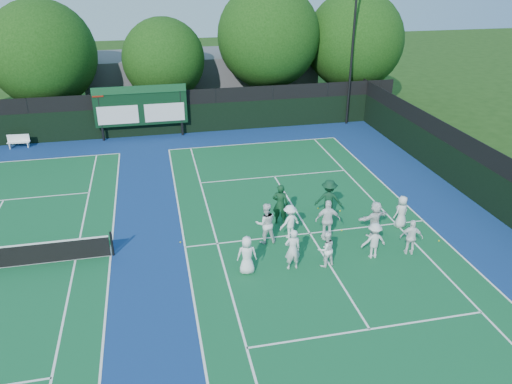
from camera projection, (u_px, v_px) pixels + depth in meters
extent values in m
plane|color=#1B3A10|center=(317.00, 245.00, 21.11)|extent=(120.00, 120.00, 0.00)
cube|color=navy|center=(173.00, 249.00, 20.84)|extent=(34.00, 32.00, 0.01)
cube|color=#11552D|center=(310.00, 233.00, 21.99)|extent=(10.97, 23.77, 0.00)
cube|color=white|center=(254.00, 144.00, 32.48)|extent=(10.97, 0.08, 0.00)
cube|color=white|center=(185.00, 247.00, 20.94)|extent=(0.08, 23.77, 0.00)
cube|color=white|center=(423.00, 221.00, 23.03)|extent=(0.08, 23.77, 0.00)
cube|color=white|center=(217.00, 243.00, 21.20)|extent=(0.08, 23.77, 0.00)
cube|color=white|center=(396.00, 224.00, 22.77)|extent=(0.08, 23.77, 0.00)
cube|color=white|center=(370.00, 329.00, 16.33)|extent=(8.23, 0.08, 0.00)
cube|color=white|center=(274.00, 176.00, 27.64)|extent=(8.23, 0.08, 0.00)
cube|color=white|center=(310.00, 233.00, 21.99)|extent=(0.08, 12.80, 0.00)
cube|color=white|center=(25.00, 160.00, 29.81)|extent=(10.97, 0.08, 0.00)
cube|color=white|center=(111.00, 255.00, 20.36)|extent=(0.08, 23.77, 0.00)
cube|color=white|center=(76.00, 259.00, 20.10)|extent=(0.08, 23.77, 0.00)
cube|color=white|center=(4.00, 200.00, 24.96)|extent=(8.23, 0.08, 0.00)
cube|color=black|center=(158.00, 121.00, 33.66)|extent=(34.00, 0.08, 2.00)
cube|color=black|center=(156.00, 99.00, 33.02)|extent=(34.00, 0.05, 1.00)
cube|color=black|center=(495.00, 194.00, 23.28)|extent=(0.08, 32.00, 2.00)
cube|color=black|center=(502.00, 165.00, 22.64)|extent=(0.05, 32.00, 1.00)
cylinder|color=black|center=(100.00, 115.00, 32.30)|extent=(0.16, 0.16, 3.50)
cylinder|color=black|center=(181.00, 110.00, 33.29)|extent=(0.16, 0.16, 3.50)
cube|color=black|center=(141.00, 106.00, 32.60)|extent=(6.00, 0.15, 2.60)
cube|color=#144723|center=(139.00, 90.00, 32.04)|extent=(6.00, 0.05, 0.50)
cube|color=silver|center=(118.00, 115.00, 32.44)|extent=(2.60, 0.04, 1.20)
cube|color=silver|center=(165.00, 112.00, 33.02)|extent=(2.60, 0.04, 1.20)
cube|color=maroon|center=(97.00, 93.00, 31.59)|extent=(0.70, 0.04, 0.50)
cube|color=#55565A|center=(202.00, 78.00, 41.06)|extent=(18.00, 6.00, 4.00)
cylinder|color=black|center=(352.00, 54.00, 34.26)|extent=(0.16, 0.16, 10.00)
cylinder|color=black|center=(112.00, 244.00, 20.15)|extent=(0.10, 0.10, 1.10)
cube|color=white|center=(19.00, 142.00, 31.64)|extent=(1.37, 0.45, 0.05)
cube|color=white|center=(18.00, 138.00, 31.65)|extent=(1.35, 0.14, 0.45)
cube|color=white|center=(10.00, 146.00, 31.62)|extent=(0.07, 0.32, 0.36)
cube|color=white|center=(28.00, 145.00, 31.82)|extent=(0.07, 0.32, 0.36)
cylinder|color=#321F0D|center=(53.00, 110.00, 35.29)|extent=(0.44, 0.44, 2.40)
sphere|color=#12360C|center=(43.00, 54.00, 33.63)|extent=(7.17, 7.17, 7.17)
sphere|color=#12360C|center=(54.00, 63.00, 34.31)|extent=(5.02, 5.02, 5.02)
cylinder|color=#321F0D|center=(167.00, 105.00, 36.86)|extent=(0.44, 0.44, 2.23)
sphere|color=#12360C|center=(164.00, 59.00, 35.45)|extent=(5.83, 5.83, 5.83)
sphere|color=#12360C|center=(172.00, 66.00, 36.08)|extent=(4.08, 4.08, 4.08)
cylinder|color=#321F0D|center=(268.00, 94.00, 38.17)|extent=(0.44, 0.44, 2.95)
sphere|color=#12360C|center=(268.00, 36.00, 36.33)|extent=(7.48, 7.48, 7.48)
sphere|color=#12360C|center=(275.00, 46.00, 37.03)|extent=(5.24, 5.24, 5.24)
cylinder|color=#321F0D|center=(350.00, 93.00, 39.55)|extent=(0.44, 0.44, 2.47)
sphere|color=#12360C|center=(354.00, 41.00, 37.83)|extent=(7.40, 7.40, 7.40)
sphere|color=#12360C|center=(359.00, 50.00, 38.53)|extent=(5.18, 5.18, 5.18)
sphere|color=gold|center=(318.00, 208.00, 24.11)|extent=(0.07, 0.07, 0.07)
sphere|color=gold|center=(439.00, 241.00, 21.36)|extent=(0.07, 0.07, 0.07)
sphere|color=gold|center=(180.00, 242.00, 21.26)|extent=(0.07, 0.07, 0.07)
sphere|color=gold|center=(340.00, 211.00, 23.87)|extent=(0.07, 0.07, 0.07)
sphere|color=gold|center=(342.00, 230.00, 22.18)|extent=(0.07, 0.07, 0.07)
imported|color=white|center=(247.00, 255.00, 18.96)|extent=(0.82, 0.59, 1.57)
imported|color=white|center=(293.00, 249.00, 19.18)|extent=(0.64, 0.43, 1.73)
imported|color=white|center=(326.00, 249.00, 19.41)|extent=(0.86, 0.74, 1.51)
imported|color=silver|center=(374.00, 241.00, 19.94)|extent=(1.00, 0.58, 1.55)
imported|color=white|center=(411.00, 237.00, 20.17)|extent=(0.98, 0.63, 1.55)
imported|color=white|center=(266.00, 223.00, 20.95)|extent=(0.90, 0.71, 1.83)
imported|color=white|center=(290.00, 222.00, 21.37)|extent=(1.15, 0.92, 1.55)
imported|color=white|center=(328.00, 220.00, 21.20)|extent=(1.13, 0.62, 1.83)
imported|color=white|center=(375.00, 219.00, 21.49)|extent=(1.59, 0.87, 1.64)
imported|color=silver|center=(402.00, 212.00, 22.24)|extent=(0.85, 0.69, 1.51)
imported|color=#0E361B|center=(280.00, 204.00, 22.42)|extent=(0.83, 0.69, 1.94)
imported|color=#0E341E|center=(329.00, 200.00, 22.84)|extent=(1.42, 1.09, 1.94)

